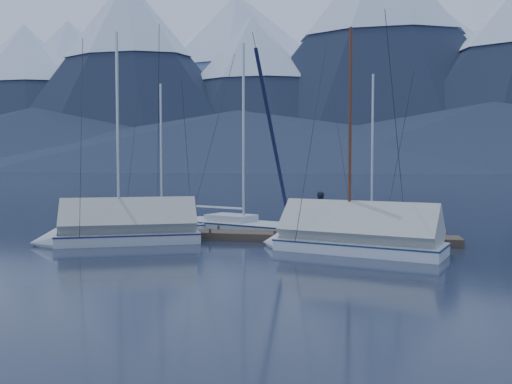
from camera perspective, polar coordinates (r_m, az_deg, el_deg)
ground at (r=23.17m, az=-1.03°, el=-5.69°), size 1000.00×1000.00×0.00m
mountain_range at (r=396.62m, az=11.94°, el=10.93°), size 877.00×584.00×150.50m
dock at (r=25.09m, az=-0.00°, el=-4.77°), size 18.00×1.50×0.54m
mooring_posts at (r=25.17m, az=-1.12°, el=-4.20°), size 15.12×1.52×0.35m
sailboat_open_left at (r=28.98m, az=-9.01°, el=-3.69°), size 6.58×2.96×8.43m
sailboat_open_mid at (r=27.58m, az=-0.36°, el=-3.91°), size 8.24×5.02×10.54m
sailboat_open_right at (r=26.84m, az=12.93°, el=-4.25°), size 6.62×4.24×8.52m
sailboat_covered_near at (r=21.96m, az=9.37°, el=-4.93°), size 7.88×4.33×9.80m
sailboat_covered_far at (r=24.63m, az=-14.55°, el=-4.11°), size 7.45×4.97×10.11m
person at (r=24.66m, az=6.88°, el=-2.17°), size 0.70×0.82×1.90m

